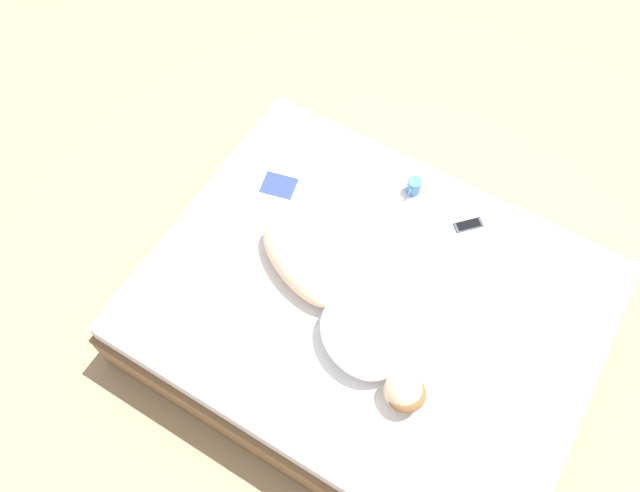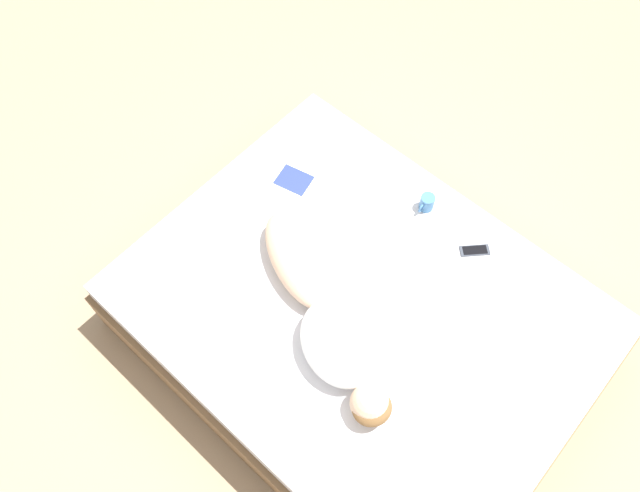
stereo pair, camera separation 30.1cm
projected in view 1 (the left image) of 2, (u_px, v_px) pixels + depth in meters
ground_plane at (366, 331)px, 3.57m from camera, size 12.00×12.00×0.00m
bed at (369, 315)px, 3.36m from camera, size 1.80×2.29×0.49m
person at (343, 314)px, 2.99m from camera, size 0.67×1.19×0.20m
open_magazine at (285, 170)px, 3.51m from camera, size 0.51×0.37×0.01m
coffee_mug at (414, 186)px, 3.40m from camera, size 0.11×0.08×0.10m
cell_phone at (468, 225)px, 3.34m from camera, size 0.16×0.15×0.01m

